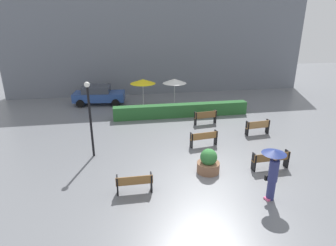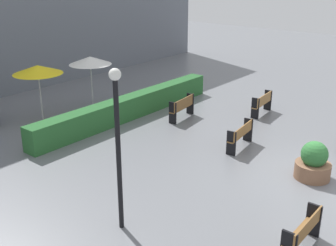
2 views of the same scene
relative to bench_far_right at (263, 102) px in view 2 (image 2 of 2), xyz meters
The scene contains 10 objects.
ground_plane 6.17m from the bench_far_right, 136.63° to the right, with size 60.00×60.00×0.00m, color slate.
bench_far_right is the anchor object (origin of this frame).
bench_mid_center 4.00m from the bench_far_right, 163.57° to the right, with size 1.65×0.52×0.87m.
bench_near_left 9.53m from the bench_far_right, 147.38° to the right, with size 1.54×0.35×0.83m.
bench_back_row 3.57m from the bench_far_right, 138.93° to the left, with size 1.61×0.52×0.93m.
planter_pot 5.98m from the bench_far_right, 138.19° to the right, with size 1.08×1.08×1.19m.
lamp_post 10.24m from the bench_far_right, behind, with size 0.28×0.28×4.02m.
patio_umbrella_yellow 9.59m from the bench_far_right, 134.12° to the left, with size 2.01×2.01×2.36m.
patio_umbrella_white 7.82m from the bench_far_right, 122.37° to the left, with size 1.88×1.88×2.37m.
hedge_strip 5.79m from the bench_far_right, 133.72° to the left, with size 9.96×0.70×0.95m, color #28602D.
Camera 2 is at (-11.64, -3.59, 6.04)m, focal length 44.76 mm.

